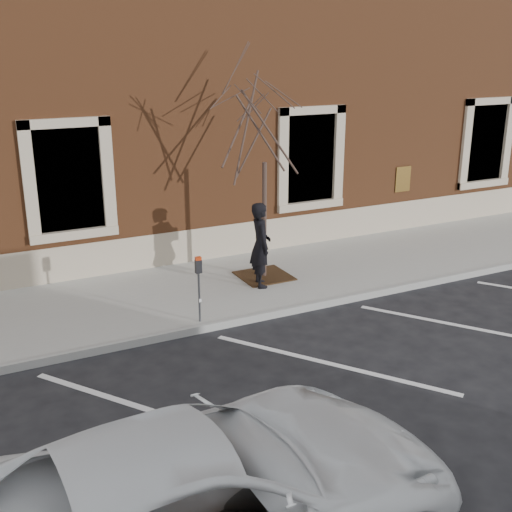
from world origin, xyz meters
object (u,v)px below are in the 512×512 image
parking_meter (199,277)px  sapling (265,129)px  man (261,245)px  white_truck (199,500)px

parking_meter → sapling: 3.67m
man → parking_meter: man is taller
man → parking_meter: bearing=135.7°
man → sapling: sapling is taller
white_truck → sapling: bearing=-33.6°
parking_meter → white_truck: 5.84m
parking_meter → white_truck: size_ratio=0.23×
sapling → white_truck: bearing=-121.9°
man → white_truck: bearing=162.0°
parking_meter → sapling: size_ratio=0.27×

